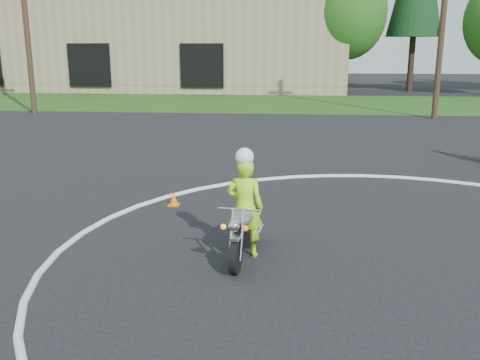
{
  "coord_description": "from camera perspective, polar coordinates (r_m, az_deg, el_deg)",
  "views": [
    {
      "loc": [
        -2.07,
        -5.4,
        3.56
      ],
      "look_at": [
        -2.91,
        4.1,
        1.1
      ],
      "focal_mm": 40.0,
      "sensor_mm": 36.0,
      "label": 1
    }
  ],
  "objects": [
    {
      "name": "warehouse",
      "position": [
        48.11,
        -14.79,
        14.73
      ],
      "size": [
        41.0,
        17.0,
        8.3
      ],
      "color": "tan",
      "rests_on": "ground"
    },
    {
      "name": "primary_motorcycle",
      "position": [
        9.02,
        0.46,
        -5.39
      ],
      "size": [
        0.69,
        1.94,
        1.02
      ],
      "rotation": [
        0.0,
        0.0,
        -0.13
      ],
      "color": "black",
      "rests_on": "ground"
    },
    {
      "name": "rider_primary_grp",
      "position": [
        9.02,
        0.54,
        -2.61
      ],
      "size": [
        0.67,
        0.49,
        1.89
      ],
      "rotation": [
        0.0,
        0.0,
        -0.13
      ],
      "color": "#B2FA1A",
      "rests_on": "ground"
    },
    {
      "name": "utility_poles",
      "position": [
        27.38,
        20.95,
        16.99
      ],
      "size": [
        41.6,
        1.12,
        10.0
      ],
      "color": "#473321",
      "rests_on": "ground"
    },
    {
      "name": "grass_strip",
      "position": [
        32.66,
        8.73,
        8.07
      ],
      "size": [
        120.0,
        10.0,
        0.02
      ],
      "primitive_type": "cube",
      "color": "#1E4714",
      "rests_on": "ground"
    }
  ]
}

